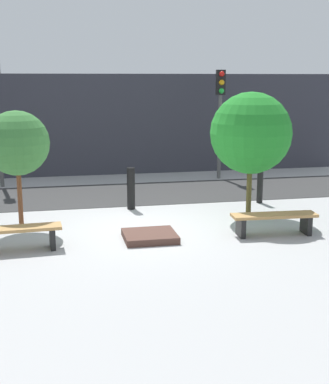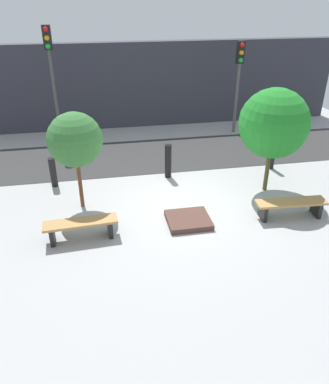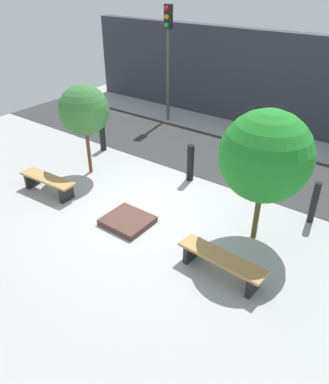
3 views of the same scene
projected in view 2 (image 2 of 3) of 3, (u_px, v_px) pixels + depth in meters
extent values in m
plane|color=#A7A7A7|center=(181.00, 206.00, 9.98)|extent=(18.00, 18.00, 0.00)
cube|color=#333333|center=(158.00, 155.00, 13.09)|extent=(18.00, 3.04, 0.01)
cube|color=#33333D|center=(144.00, 85.00, 15.29)|extent=(16.20, 0.50, 3.34)
cube|color=black|center=(52.00, 235.00, 8.46)|extent=(0.12, 0.43, 0.40)
cube|color=black|center=(110.00, 227.00, 8.74)|extent=(0.12, 0.43, 0.40)
cube|color=#B2844C|center=(80.00, 222.00, 8.49)|extent=(1.69, 0.52, 0.06)
cube|color=black|center=(263.00, 212.00, 9.36)|extent=(0.13, 0.43, 0.39)
cube|color=black|center=(316.00, 208.00, 9.51)|extent=(0.13, 0.43, 0.39)
cube|color=#B2844C|center=(291.00, 202.00, 9.33)|extent=(1.79, 0.53, 0.06)
cube|color=#52362D|center=(188.00, 220.00, 9.25)|extent=(1.05, 0.95, 0.14)
cylinder|color=brown|center=(80.00, 181.00, 9.63)|extent=(0.10, 0.10, 1.50)
sphere|color=#387637|center=(75.00, 140.00, 9.10)|extent=(1.36, 1.36, 1.36)
cylinder|color=brown|center=(268.00, 166.00, 10.47)|extent=(0.12, 0.12, 1.46)
sphere|color=#228528|center=(274.00, 124.00, 9.88)|extent=(1.86, 1.86, 1.86)
cylinder|color=black|center=(53.00, 172.00, 10.81)|extent=(0.19, 0.19, 0.88)
cylinder|color=black|center=(168.00, 161.00, 11.32)|extent=(0.20, 0.20, 1.05)
cylinder|color=black|center=(273.00, 153.00, 11.86)|extent=(0.16, 0.16, 1.04)
cylinder|color=#4A4A4A|center=(54.00, 88.00, 13.15)|extent=(0.12, 0.12, 4.09)
cube|color=black|center=(47.00, 38.00, 12.36)|extent=(0.28, 0.16, 0.78)
sphere|color=red|center=(46.00, 29.00, 12.14)|extent=(0.17, 0.17, 0.17)
sphere|color=orange|center=(47.00, 38.00, 12.27)|extent=(0.17, 0.17, 0.17)
sphere|color=green|center=(48.00, 46.00, 12.39)|extent=(0.17, 0.17, 0.17)
cylinder|color=#535353|center=(237.00, 89.00, 14.39)|extent=(0.12, 0.12, 3.46)
cube|color=black|center=(240.00, 52.00, 13.75)|extent=(0.28, 0.16, 0.78)
sphere|color=red|center=(242.00, 45.00, 13.54)|extent=(0.17, 0.17, 0.17)
sphere|color=orange|center=(241.00, 53.00, 13.66)|extent=(0.17, 0.17, 0.17)
sphere|color=green|center=(241.00, 60.00, 13.78)|extent=(0.17, 0.17, 0.17)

